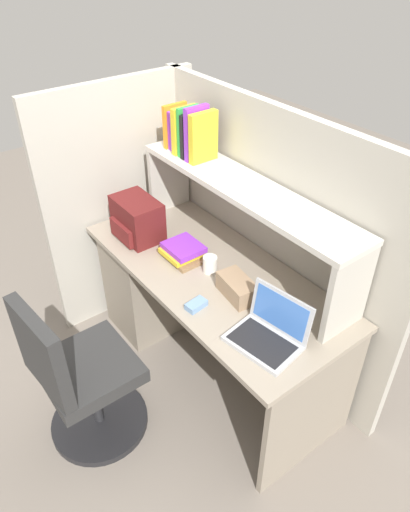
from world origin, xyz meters
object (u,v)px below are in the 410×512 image
object	(u,v)px
tissue_box	(237,288)
office_chair	(81,382)
laptop	(270,331)
computer_mouse	(196,305)
paper_cup	(210,264)
backpack	(137,219)

from	to	relation	value
tissue_box	office_chair	size ratio (longest dim) A/B	0.24
laptop	tissue_box	distance (m)	0.33
computer_mouse	tissue_box	distance (m)	0.22
paper_cup	tissue_box	xyz separation A→B (m)	(0.24, -0.01, 0.00)
office_chair	paper_cup	bearing A→B (deg)	-96.95
laptop	backpack	distance (m)	1.08
laptop	paper_cup	world-z (taller)	laptop
laptop	office_chair	distance (m)	0.98
backpack	office_chair	xyz separation A→B (m)	(0.50, -0.66, -0.45)
backpack	tissue_box	size ratio (longest dim) A/B	1.36
tissue_box	office_chair	distance (m)	0.91
paper_cup	backpack	bearing A→B (deg)	-165.82
backpack	tissue_box	distance (m)	0.77
computer_mouse	paper_cup	world-z (taller)	paper_cup
backpack	office_chair	bearing A→B (deg)	-52.83
computer_mouse	office_chair	size ratio (longest dim) A/B	0.11
computer_mouse	paper_cup	size ratio (longest dim) A/B	1.14
backpack	computer_mouse	xyz separation A→B (m)	(0.71, -0.10, -0.10)
laptop	tissue_box	world-z (taller)	laptop
tissue_box	computer_mouse	bearing A→B (deg)	-95.91
laptop	tissue_box	xyz separation A→B (m)	(-0.32, 0.08, -0.00)
paper_cup	office_chair	distance (m)	0.88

